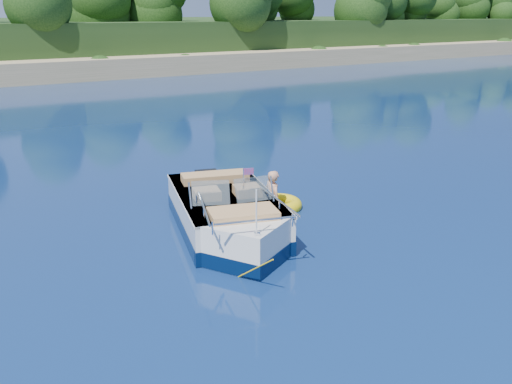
# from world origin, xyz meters

# --- Properties ---
(ground) EXTENTS (160.00, 160.00, 0.00)m
(ground) POSITION_xyz_m (0.00, 0.00, 0.00)
(ground) COLOR #0B1B4E
(ground) RESTS_ON ground
(motorboat) EXTENTS (3.16, 5.65, 1.94)m
(motorboat) POSITION_xyz_m (0.55, 3.08, 0.38)
(motorboat) COLOR white
(motorboat) RESTS_ON ground
(tow_tube) EXTENTS (1.25, 1.25, 0.32)m
(tow_tube) POSITION_xyz_m (2.53, 3.96, 0.08)
(tow_tube) COLOR yellow
(tow_tube) RESTS_ON ground
(boy) EXTENTS (0.40, 0.85, 1.64)m
(boy) POSITION_xyz_m (2.38, 4.04, 0.00)
(boy) COLOR tan
(boy) RESTS_ON ground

